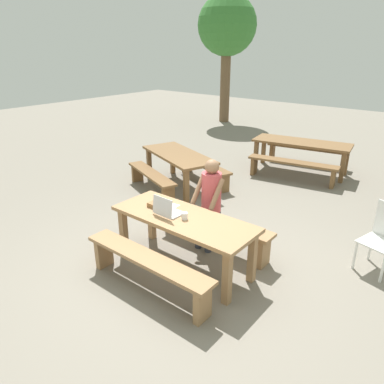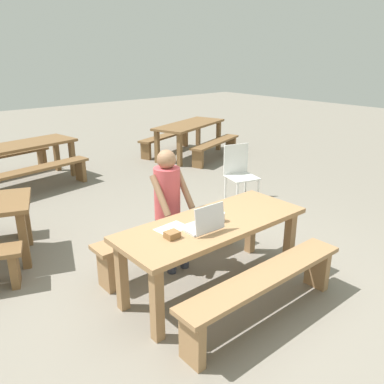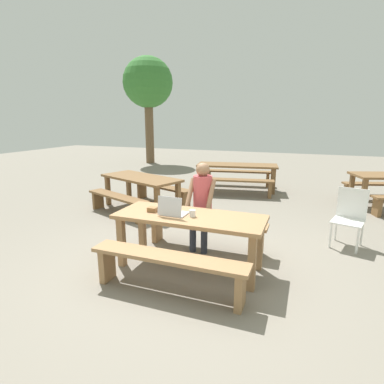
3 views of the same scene
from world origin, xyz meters
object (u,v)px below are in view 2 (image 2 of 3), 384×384
person_seated (169,201)px  picnic_table_mid (14,151)px  coffee_mug (221,217)px  plastic_chair (239,172)px  small_pouch (172,235)px  laptop (204,224)px  picnic_table_distant (190,128)px  picnic_table_front (213,232)px

person_seated → picnic_table_mid: 4.12m
coffee_mug → plastic_chair: size_ratio=0.10×
coffee_mug → plastic_chair: (2.01, 1.65, -0.31)m
small_pouch → person_seated: (0.47, 0.67, 0.01)m
laptop → plastic_chair: laptop is taller
picnic_table_distant → laptop: bearing=-147.2°
picnic_table_front → laptop: 0.28m
picnic_table_front → person_seated: (-0.05, 0.64, 0.15)m
small_pouch → coffee_mug: 0.58m
plastic_chair → picnic_table_distant: size_ratio=0.43×
plastic_chair → picnic_table_mid: bearing=144.3°
small_pouch → picnic_table_mid: (0.09, 4.77, -0.14)m
picnic_table_front → coffee_mug: (0.06, -0.04, 0.16)m
plastic_chair → picnic_table_front: bearing=-126.6°
coffee_mug → picnic_table_mid: 4.81m
picnic_table_front → picnic_table_distant: picnic_table_distant is taller
picnic_table_front → laptop: bearing=-156.3°
person_seated → picnic_table_distant: size_ratio=0.63×
picnic_table_mid → small_pouch: bearing=-100.7°
person_seated → picnic_table_mid: size_ratio=0.59×
picnic_table_front → plastic_chair: size_ratio=2.16×
plastic_chair → picnic_table_distant: plastic_chair is taller
laptop → picnic_table_mid: laptop is taller
picnic_table_mid → plastic_chair: bearing=-61.0°
person_seated → plastic_chair: 2.35m
person_seated → plastic_chair: (2.12, 0.96, -0.30)m
laptop → coffee_mug: 0.27m
coffee_mug → picnic_table_mid: size_ratio=0.04×
picnic_table_front → small_pouch: 0.55m
person_seated → coffee_mug: bearing=-81.0°
picnic_table_mid → person_seated: bearing=-94.2°
picnic_table_distant → picnic_table_mid: bearing=155.5°
picnic_table_front → laptop: laptop is taller
person_seated → picnic_table_distant: 5.03m
small_pouch → plastic_chair: 3.08m
coffee_mug → plastic_chair: 2.62m
laptop → picnic_table_mid: bearing=-85.5°
small_pouch → coffee_mug: bearing=-1.3°
laptop → picnic_table_front: bearing=-154.5°
picnic_table_distant → small_pouch: bearing=-150.1°
coffee_mug → picnic_table_mid: coffee_mug is taller
plastic_chair → small_pouch: bearing=-132.2°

